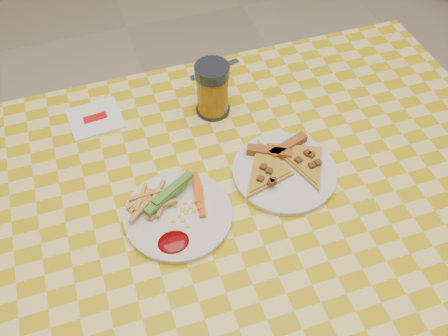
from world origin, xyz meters
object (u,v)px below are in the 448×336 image
(plate_right, at_px, (284,173))
(drink_glass, at_px, (212,90))
(table, at_px, (239,210))
(plate_left, at_px, (178,216))

(plate_right, distance_m, drink_glass, 0.26)
(plate_right, bearing_deg, table, -174.61)
(table, height_order, plate_left, plate_left)
(table, bearing_deg, drink_glass, 85.49)
(table, distance_m, plate_right, 0.13)
(plate_right, height_order, drink_glass, drink_glass)
(plate_right, xyz_separation_m, drink_glass, (-0.08, 0.24, 0.06))
(plate_left, bearing_deg, plate_right, 8.12)
(table, xyz_separation_m, plate_right, (0.10, 0.01, 0.08))
(table, relative_size, plate_right, 5.83)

